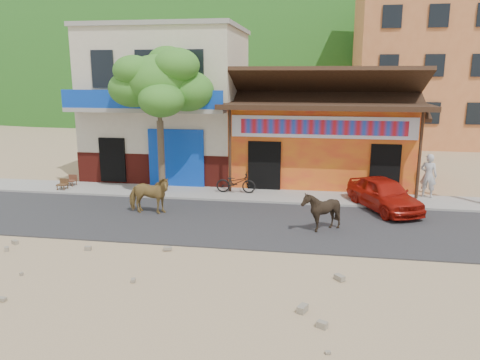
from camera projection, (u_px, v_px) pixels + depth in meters
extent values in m
plane|color=#9E825B|center=(251.00, 251.00, 13.55)|extent=(120.00, 120.00, 0.00)
cube|color=#28282B|center=(261.00, 223.00, 15.95)|extent=(60.00, 5.00, 0.04)
cube|color=gray|center=(271.00, 196.00, 19.31)|extent=(60.00, 2.00, 0.12)
cube|color=orange|center=(321.00, 142.00, 22.45)|extent=(8.00, 6.00, 3.60)
cube|color=beige|center=(170.00, 105.00, 23.26)|extent=(7.00, 6.00, 7.00)
cube|color=#CC723F|center=(420.00, 59.00, 33.88)|extent=(9.00, 9.00, 12.00)
ellipsoid|color=#194C14|center=(310.00, 30.00, 78.20)|extent=(100.00, 40.00, 24.00)
imported|color=olive|center=(149.00, 195.00, 16.88)|extent=(1.64, 0.76, 1.38)
imported|color=black|center=(321.00, 211.00, 15.03)|extent=(1.30, 1.18, 1.33)
imported|color=#A1150B|center=(384.00, 194.00, 17.34)|extent=(2.81, 3.88, 1.23)
imported|color=black|center=(236.00, 183.00, 19.57)|extent=(1.67, 0.62, 0.87)
imported|color=silver|center=(428.00, 176.00, 18.78)|extent=(0.76, 0.64, 1.78)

